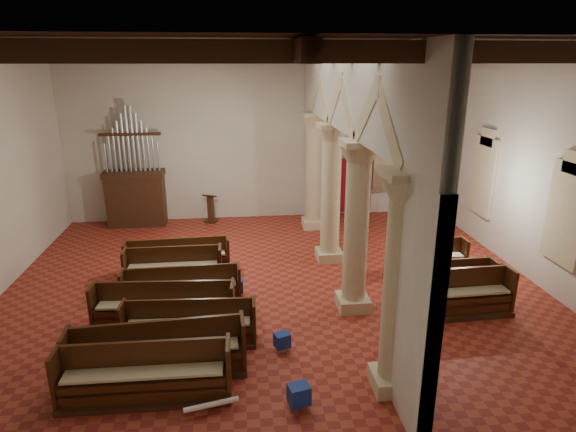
{
  "coord_description": "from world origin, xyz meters",
  "views": [
    {
      "loc": [
        -0.93,
        -11.68,
        5.7
      ],
      "look_at": [
        0.44,
        0.5,
        1.75
      ],
      "focal_mm": 30.0,
      "sensor_mm": 36.0,
      "label": 1
    }
  ],
  "objects_px": {
    "lectern": "(211,210)",
    "processional_banner": "(394,203)",
    "aisle_pew_0": "(466,299)",
    "pipe_organ": "(135,188)",
    "nave_pew_0": "(146,382)"
  },
  "relations": [
    {
      "from": "pipe_organ",
      "to": "aisle_pew_0",
      "type": "xyz_separation_m",
      "value": [
        8.87,
        -7.56,
        -1.0
      ]
    },
    {
      "from": "processional_banner",
      "to": "aisle_pew_0",
      "type": "bearing_deg",
      "value": -106.12
    },
    {
      "from": "processional_banner",
      "to": "aisle_pew_0",
      "type": "height_order",
      "value": "processional_banner"
    },
    {
      "from": "pipe_organ",
      "to": "processional_banner",
      "type": "height_order",
      "value": "pipe_organ"
    },
    {
      "from": "pipe_organ",
      "to": "aisle_pew_0",
      "type": "height_order",
      "value": "pipe_organ"
    },
    {
      "from": "processional_banner",
      "to": "lectern",
      "type": "bearing_deg",
      "value": 160.53
    },
    {
      "from": "pipe_organ",
      "to": "lectern",
      "type": "relative_size",
      "value": 3.97
    },
    {
      "from": "lectern",
      "to": "nave_pew_0",
      "type": "distance_m",
      "value": 9.84
    },
    {
      "from": "processional_banner",
      "to": "nave_pew_0",
      "type": "relative_size",
      "value": 0.7
    },
    {
      "from": "pipe_organ",
      "to": "nave_pew_0",
      "type": "relative_size",
      "value": 1.47
    },
    {
      "from": "pipe_organ",
      "to": "nave_pew_0",
      "type": "bearing_deg",
      "value": -79.13
    },
    {
      "from": "pipe_organ",
      "to": "processional_banner",
      "type": "xyz_separation_m",
      "value": [
        9.33,
        -0.86,
        -0.61
      ]
    },
    {
      "from": "lectern",
      "to": "nave_pew_0",
      "type": "height_order",
      "value": "lectern"
    },
    {
      "from": "lectern",
      "to": "processional_banner",
      "type": "distance_m",
      "value": 6.75
    },
    {
      "from": "pipe_organ",
      "to": "lectern",
      "type": "distance_m",
      "value": 2.79
    }
  ]
}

